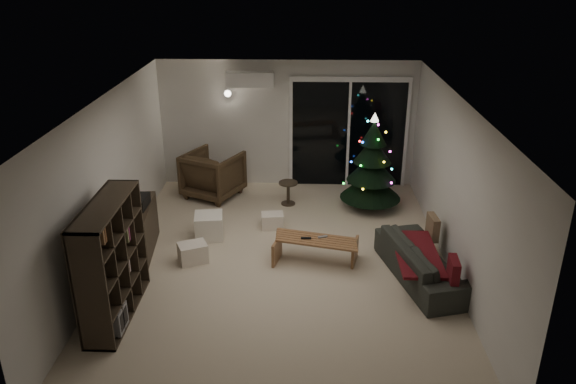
{
  "coord_description": "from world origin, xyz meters",
  "views": [
    {
      "loc": [
        0.33,
        -7.4,
        4.31
      ],
      "look_at": [
        0.1,
        0.3,
        1.05
      ],
      "focal_mm": 35.0,
      "sensor_mm": 36.0,
      "label": 1
    }
  ],
  "objects_px": {
    "armchair": "(213,174)",
    "coffee_table": "(316,250)",
    "media_cabinet": "(138,229)",
    "bookshelf": "(97,261)",
    "sofa": "(423,261)",
    "christmas_tree": "(372,162)"
  },
  "relations": [
    {
      "from": "armchair",
      "to": "sofa",
      "type": "relative_size",
      "value": 0.51
    },
    {
      "from": "sofa",
      "to": "coffee_table",
      "type": "bearing_deg",
      "value": 59.81
    },
    {
      "from": "bookshelf",
      "to": "media_cabinet",
      "type": "height_order",
      "value": "bookshelf"
    },
    {
      "from": "sofa",
      "to": "bookshelf",
      "type": "bearing_deg",
      "value": 88.25
    },
    {
      "from": "media_cabinet",
      "to": "coffee_table",
      "type": "distance_m",
      "value": 2.8
    },
    {
      "from": "christmas_tree",
      "to": "bookshelf",
      "type": "bearing_deg",
      "value": -137.87
    },
    {
      "from": "bookshelf",
      "to": "sofa",
      "type": "bearing_deg",
      "value": 28.9
    },
    {
      "from": "sofa",
      "to": "christmas_tree",
      "type": "xyz_separation_m",
      "value": [
        -0.5,
        2.46,
        0.62
      ]
    },
    {
      "from": "bookshelf",
      "to": "christmas_tree",
      "type": "xyz_separation_m",
      "value": [
        3.8,
        3.44,
        0.11
      ]
    },
    {
      "from": "armchair",
      "to": "media_cabinet",
      "type": "bearing_deg",
      "value": 95.08
    },
    {
      "from": "bookshelf",
      "to": "media_cabinet",
      "type": "distance_m",
      "value": 1.75
    },
    {
      "from": "sofa",
      "to": "coffee_table",
      "type": "height_order",
      "value": "sofa"
    },
    {
      "from": "armchair",
      "to": "christmas_tree",
      "type": "height_order",
      "value": "christmas_tree"
    },
    {
      "from": "media_cabinet",
      "to": "armchair",
      "type": "height_order",
      "value": "armchair"
    },
    {
      "from": "armchair",
      "to": "coffee_table",
      "type": "bearing_deg",
      "value": 153.82
    },
    {
      "from": "bookshelf",
      "to": "coffee_table",
      "type": "bearing_deg",
      "value": 42.88
    },
    {
      "from": "media_cabinet",
      "to": "christmas_tree",
      "type": "xyz_separation_m",
      "value": [
        3.8,
        1.74,
        0.52
      ]
    },
    {
      "from": "sofa",
      "to": "armchair",
      "type": "bearing_deg",
      "value": 35.15
    },
    {
      "from": "media_cabinet",
      "to": "coffee_table",
      "type": "bearing_deg",
      "value": -12.07
    },
    {
      "from": "sofa",
      "to": "christmas_tree",
      "type": "height_order",
      "value": "christmas_tree"
    },
    {
      "from": "media_cabinet",
      "to": "armchair",
      "type": "xyz_separation_m",
      "value": [
        0.85,
        2.21,
        0.07
      ]
    },
    {
      "from": "media_cabinet",
      "to": "sofa",
      "type": "distance_m",
      "value": 4.36
    }
  ]
}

